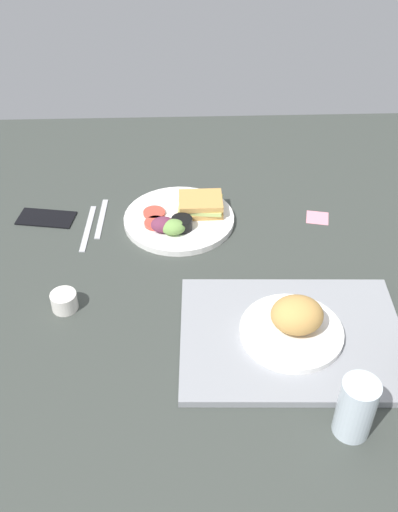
# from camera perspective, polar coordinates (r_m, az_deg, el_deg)

# --- Properties ---
(ground_plane) EXTENTS (1.90, 1.50, 0.03)m
(ground_plane) POSITION_cam_1_polar(r_m,az_deg,el_deg) (1.39, 0.78, -0.94)
(ground_plane) COLOR #383D38
(serving_tray) EXTENTS (0.46, 0.35, 0.02)m
(serving_tray) POSITION_cam_1_polar(r_m,az_deg,el_deg) (1.21, 9.04, -7.79)
(serving_tray) COLOR gray
(serving_tray) RESTS_ON ground_plane
(bread_plate_near) EXTENTS (0.21, 0.21, 0.09)m
(bread_plate_near) POSITION_cam_1_polar(r_m,az_deg,el_deg) (1.18, 9.27, -6.46)
(bread_plate_near) COLOR white
(bread_plate_near) RESTS_ON serving_tray
(plate_with_salad) EXTENTS (0.28, 0.28, 0.05)m
(plate_with_salad) POSITION_cam_1_polar(r_m,az_deg,el_deg) (1.49, -1.71, 3.79)
(plate_with_salad) COLOR white
(plate_with_salad) RESTS_ON ground_plane
(drinking_glass) EXTENTS (0.06, 0.06, 0.12)m
(drinking_glass) POSITION_cam_1_polar(r_m,az_deg,el_deg) (1.05, 15.04, -14.12)
(drinking_glass) COLOR silver
(drinking_glass) RESTS_ON ground_plane
(espresso_cup) EXTENTS (0.06, 0.06, 0.04)m
(espresso_cup) POSITION_cam_1_polar(r_m,az_deg,el_deg) (1.28, -13.00, -4.31)
(espresso_cup) COLOR silver
(espresso_cup) RESTS_ON ground_plane
(fork) EXTENTS (0.02, 0.17, 0.01)m
(fork) POSITION_cam_1_polar(r_m,az_deg,el_deg) (1.53, -9.49, 3.66)
(fork) COLOR #B7B7BC
(fork) RESTS_ON ground_plane
(knife) EXTENTS (0.02, 0.19, 0.01)m
(knife) POSITION_cam_1_polar(r_m,az_deg,el_deg) (1.50, -10.77, 2.72)
(knife) COLOR #B7B7BC
(knife) RESTS_ON ground_plane
(cell_phone) EXTENTS (0.15, 0.09, 0.01)m
(cell_phone) POSITION_cam_1_polar(r_m,az_deg,el_deg) (1.56, -14.67, 3.65)
(cell_phone) COLOR black
(cell_phone) RESTS_ON ground_plane
(sticky_note) EXTENTS (0.07, 0.07, 0.00)m
(sticky_note) POSITION_cam_1_polar(r_m,az_deg,el_deg) (1.54, 11.47, 3.68)
(sticky_note) COLOR pink
(sticky_note) RESTS_ON ground_plane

